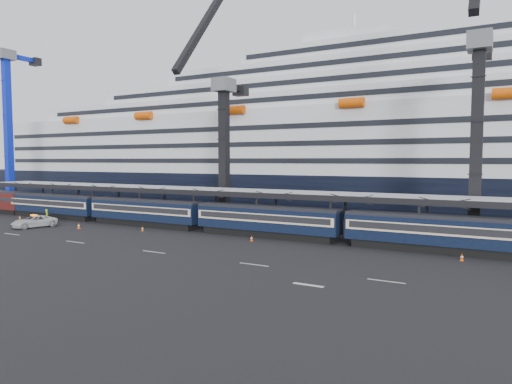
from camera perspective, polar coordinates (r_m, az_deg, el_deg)
ground at (r=45.10m, az=4.50°, el=-8.31°), size 260.00×260.00×0.00m
lane_markings at (r=37.58m, az=12.74°, el=-10.89°), size 111.00×4.27×0.02m
train at (r=55.58m, az=4.37°, el=-3.67°), size 133.05×3.00×4.05m
canopy at (r=57.29m, az=10.29°, el=-0.42°), size 130.00×6.25×5.53m
cruise_ship at (r=88.33m, az=16.29°, el=5.62°), size 214.09×28.84×34.00m
crane_blue at (r=107.32m, az=-28.81°, el=8.12°), size 4.50×19.91×52.01m
crane_dark_near at (r=70.06m, az=-4.20°, el=5.89°), size 4.50×17.75×35.08m
crane_dark_mid at (r=57.99m, az=25.88°, el=7.31°), size 4.50×18.24×39.64m
pickup_truck at (r=72.74m, az=-25.99°, el=-3.33°), size 4.40×6.56×1.67m
worker at (r=79.14m, az=-24.68°, el=-2.65°), size 0.82×0.78×1.88m
traffic_cone_a at (r=82.69m, az=-27.43°, el=-2.87°), size 0.36×0.36×0.72m
traffic_cone_b at (r=68.86m, az=-21.27°, el=-3.94°), size 0.43×0.43×0.85m
traffic_cone_c at (r=63.82m, az=-14.01°, el=-4.47°), size 0.34×0.34×0.68m
traffic_cone_d at (r=54.39m, az=-0.56°, el=-5.81°), size 0.34×0.34×0.69m
traffic_cone_f at (r=48.19m, az=24.34°, el=-7.41°), size 0.37×0.37×0.75m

